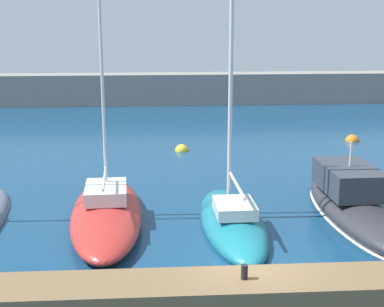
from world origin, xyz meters
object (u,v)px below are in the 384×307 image
sailboat_red_second (107,211)px  sailboat_teal_third (232,219)px  mooring_buoy_orange (352,141)px  motorboat_charcoal_fourth (353,204)px  dock_bollard (244,272)px  mooring_buoy_yellow (182,151)px

sailboat_red_second → sailboat_teal_third: size_ratio=0.92×
sailboat_red_second → mooring_buoy_orange: bearing=-50.1°
motorboat_charcoal_fourth → dock_bollard: motorboat_charcoal_fourth is taller
mooring_buoy_orange → dock_bollard: 22.71m
mooring_buoy_orange → dock_bollard: bearing=-117.2°
mooring_buoy_yellow → dock_bollard: 18.33m
mooring_buoy_yellow → mooring_buoy_orange: bearing=9.5°
sailboat_teal_third → mooring_buoy_orange: (9.97, 14.63, -0.34)m
mooring_buoy_yellow → dock_bollard: bearing=-87.2°
dock_bollard → mooring_buoy_orange: bearing=62.8°
mooring_buoy_yellow → dock_bollard: (0.91, -18.29, 0.80)m
sailboat_teal_third → motorboat_charcoal_fourth: (5.08, 0.81, 0.22)m
sailboat_red_second → mooring_buoy_yellow: bearing=-19.7°
sailboat_teal_third → mooring_buoy_orange: bearing=-35.3°
sailboat_red_second → dock_bollard: size_ratio=33.59×
dock_bollard → mooring_buoy_yellow: bearing=92.8°
mooring_buoy_orange → motorboat_charcoal_fourth: bearing=-109.5°
sailboat_teal_third → motorboat_charcoal_fourth: size_ratio=1.79×
mooring_buoy_yellow → mooring_buoy_orange: mooring_buoy_orange is taller
motorboat_charcoal_fourth → dock_bollard: 8.42m
sailboat_red_second → mooring_buoy_yellow: sailboat_red_second is taller
sailboat_red_second → dock_bollard: 7.81m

